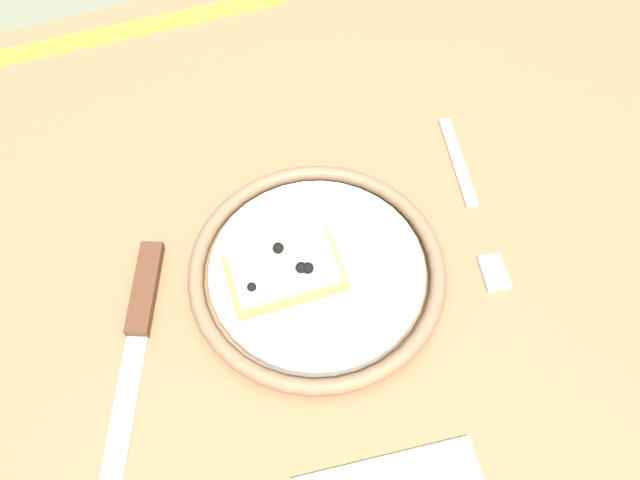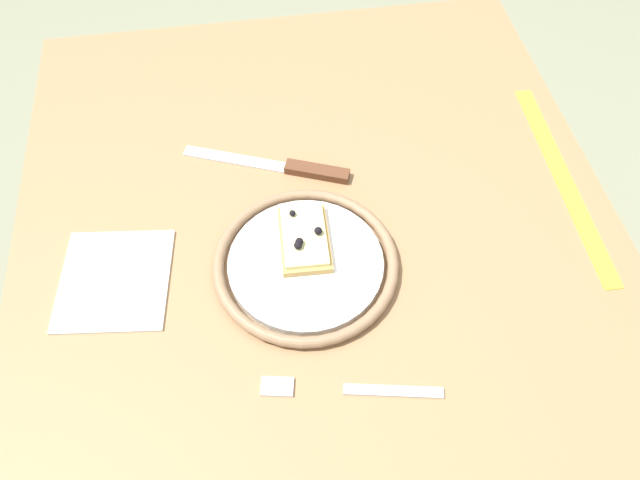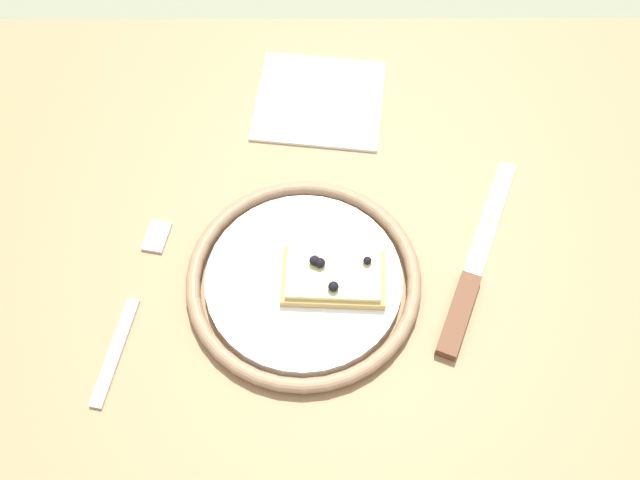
{
  "view_description": "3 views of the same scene",
  "coord_description": "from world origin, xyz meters",
  "px_view_note": "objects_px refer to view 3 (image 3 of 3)",
  "views": [
    {
      "loc": [
        0.13,
        0.3,
        1.31
      ],
      "look_at": [
        0.02,
        0.01,
        0.79
      ],
      "focal_mm": 38.03,
      "sensor_mm": 36.0,
      "label": 1
    },
    {
      "loc": [
        -0.38,
        0.07,
        1.41
      ],
      "look_at": [
        0.06,
        0.0,
        0.78
      ],
      "focal_mm": 34.24,
      "sensor_mm": 36.0,
      "label": 2
    },
    {
      "loc": [
        0.04,
        -0.29,
        1.4
      ],
      "look_at": [
        0.05,
        0.05,
        0.81
      ],
      "focal_mm": 40.22,
      "sensor_mm": 36.0,
      "label": 3
    }
  ],
  "objects_px": {
    "dining_table": "(278,345)",
    "plate": "(304,280)",
    "fork": "(132,306)",
    "knife": "(468,287)",
    "napkin": "(319,100)",
    "pizza_slice_near": "(333,276)"
  },
  "relations": [
    {
      "from": "dining_table",
      "to": "napkin",
      "type": "relative_size",
      "value": 7.59
    },
    {
      "from": "plate",
      "to": "napkin",
      "type": "xyz_separation_m",
      "value": [
        0.02,
        0.24,
        -0.01
      ]
    },
    {
      "from": "dining_table",
      "to": "napkin",
      "type": "height_order",
      "value": "napkin"
    },
    {
      "from": "pizza_slice_near",
      "to": "napkin",
      "type": "xyz_separation_m",
      "value": [
        -0.01,
        0.24,
        -0.02
      ]
    },
    {
      "from": "pizza_slice_near",
      "to": "knife",
      "type": "relative_size",
      "value": 0.45
    },
    {
      "from": "plate",
      "to": "knife",
      "type": "xyz_separation_m",
      "value": [
        0.16,
        -0.01,
        -0.0
      ]
    },
    {
      "from": "plate",
      "to": "pizza_slice_near",
      "type": "bearing_deg",
      "value": -5.33
    },
    {
      "from": "dining_table",
      "to": "fork",
      "type": "xyz_separation_m",
      "value": [
        -0.14,
        0.0,
        0.1
      ]
    },
    {
      "from": "pizza_slice_near",
      "to": "knife",
      "type": "bearing_deg",
      "value": -1.98
    },
    {
      "from": "knife",
      "to": "fork",
      "type": "height_order",
      "value": "knife"
    },
    {
      "from": "plate",
      "to": "dining_table",
      "type": "bearing_deg",
      "value": -139.38
    },
    {
      "from": "knife",
      "to": "pizza_slice_near",
      "type": "bearing_deg",
      "value": 178.02
    },
    {
      "from": "pizza_slice_near",
      "to": "knife",
      "type": "xyz_separation_m",
      "value": [
        0.13,
        -0.0,
        -0.02
      ]
    },
    {
      "from": "knife",
      "to": "napkin",
      "type": "height_order",
      "value": "knife"
    },
    {
      "from": "pizza_slice_near",
      "to": "knife",
      "type": "height_order",
      "value": "pizza_slice_near"
    },
    {
      "from": "pizza_slice_near",
      "to": "napkin",
      "type": "relative_size",
      "value": 0.72
    },
    {
      "from": "knife",
      "to": "fork",
      "type": "relative_size",
      "value": 1.15
    },
    {
      "from": "plate",
      "to": "napkin",
      "type": "distance_m",
      "value": 0.24
    },
    {
      "from": "dining_table",
      "to": "pizza_slice_near",
      "type": "xyz_separation_m",
      "value": [
        0.06,
        0.02,
        0.12
      ]
    },
    {
      "from": "plate",
      "to": "pizza_slice_near",
      "type": "distance_m",
      "value": 0.03
    },
    {
      "from": "plate",
      "to": "fork",
      "type": "bearing_deg",
      "value": -171.64
    },
    {
      "from": "dining_table",
      "to": "plate",
      "type": "height_order",
      "value": "plate"
    }
  ]
}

